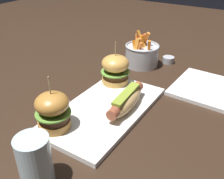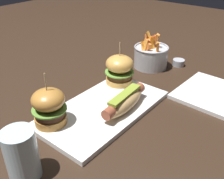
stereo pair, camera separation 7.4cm
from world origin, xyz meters
The scene contains 9 objects.
ground_plane centered at (0.00, 0.00, 0.00)m, with size 3.00×3.00×0.00m, color black.
platter_main centered at (0.00, 0.00, 0.01)m, with size 0.38×0.20×0.01m, color white.
hot_dog centered at (0.03, -0.05, 0.04)m, with size 0.18×0.06×0.05m.
slider_left centered at (-0.14, 0.06, 0.06)m, with size 0.09×0.09×0.14m.
slider_right centered at (0.14, 0.05, 0.06)m, with size 0.09×0.09×0.14m.
fries_bucket centered at (0.34, 0.06, 0.04)m, with size 0.13×0.13×0.14m.
sauce_ramekin centered at (0.42, -0.02, 0.01)m, with size 0.04×0.04×0.02m.
side_plate centered at (0.28, -0.22, 0.01)m, with size 0.22×0.22×0.01m, color white.
water_glass centered at (-0.28, -0.03, 0.06)m, with size 0.07×0.07×0.11m, color silver.
Camera 2 is at (-0.46, -0.40, 0.42)m, focal length 41.60 mm.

